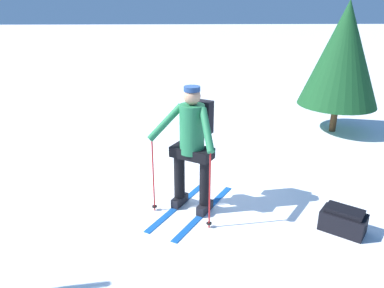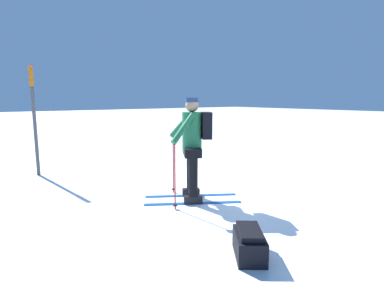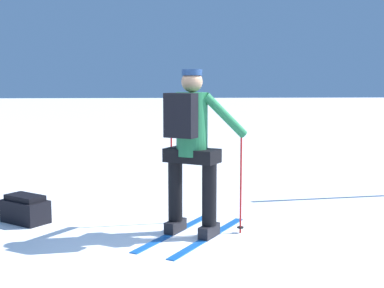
{
  "view_description": "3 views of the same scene",
  "coord_description": "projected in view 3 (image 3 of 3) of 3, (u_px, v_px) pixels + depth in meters",
  "views": [
    {
      "loc": [
        -0.02,
        -5.26,
        2.7
      ],
      "look_at": [
        0.13,
        -0.75,
        0.96
      ],
      "focal_mm": 35.0,
      "sensor_mm": 36.0,
      "label": 1
    },
    {
      "loc": [
        4.05,
        -3.66,
        1.7
      ],
      "look_at": [
        0.13,
        -0.75,
        0.96
      ],
      "focal_mm": 28.0,
      "sensor_mm": 36.0,
      "label": 2
    },
    {
      "loc": [
        0.46,
        4.65,
        1.62
      ],
      "look_at": [
        0.13,
        -0.75,
        0.96
      ],
      "focal_mm": 50.0,
      "sensor_mm": 36.0,
      "label": 3
    }
  ],
  "objects": [
    {
      "name": "skier",
      "position": [
        191.0,
        142.0,
        5.44
      ],
      "size": [
        1.25,
        1.61,
        1.71
      ],
      "color": "#144C9E",
      "rests_on": "ground_plane"
    },
    {
      "name": "ground_plane",
      "position": [
        211.0,
        259.0,
        4.83
      ],
      "size": [
        80.0,
        80.0,
        0.0
      ],
      "primitive_type": "plane",
      "color": "white"
    },
    {
      "name": "dropped_backpack",
      "position": [
        25.0,
        209.0,
        6.04
      ],
      "size": [
        0.6,
        0.56,
        0.32
      ],
      "color": "black",
      "rests_on": "ground_plane"
    }
  ]
}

